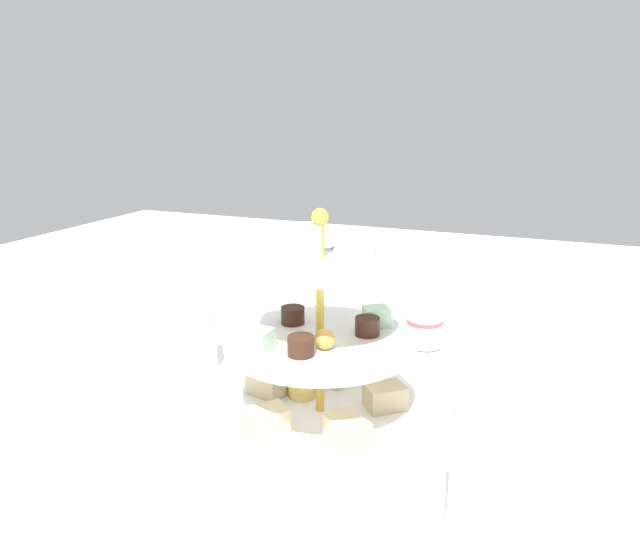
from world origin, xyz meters
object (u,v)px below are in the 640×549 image
at_px(tiered_serving_stand, 320,358).
at_px(water_glass_tall_right, 490,476).
at_px(water_glass_short_left, 337,317).
at_px(water_glass_mid_back, 196,340).
at_px(teacup_with_saucer, 424,334).
at_px(butter_knife_left, 66,538).
at_px(butter_knife_right, 556,401).

height_order(tiered_serving_stand, water_glass_tall_right, tiered_serving_stand).
bearing_deg(water_glass_tall_right, water_glass_short_left, -54.63).
distance_m(tiered_serving_stand, water_glass_mid_back, 0.24).
relative_size(water_glass_short_left, teacup_with_saucer, 0.82).
bearing_deg(butter_knife_left, water_glass_short_left, 117.89).
bearing_deg(water_glass_tall_right, teacup_with_saucer, -71.15).
distance_m(teacup_with_saucer, water_glass_mid_back, 0.36).
distance_m(water_glass_short_left, water_glass_mid_back, 0.24).
height_order(tiered_serving_stand, water_glass_short_left, tiered_serving_stand).
height_order(teacup_with_saucer, water_glass_mid_back, water_glass_mid_back).
distance_m(teacup_with_saucer, butter_knife_left, 0.59).
height_order(water_glass_tall_right, water_glass_mid_back, water_glass_tall_right).
relative_size(teacup_with_saucer, water_glass_mid_back, 1.05).
xyz_separation_m(tiered_serving_stand, water_glass_mid_back, (0.22, -0.07, -0.04)).
distance_m(tiered_serving_stand, water_glass_tall_right, 0.26).
bearing_deg(water_glass_tall_right, water_glass_mid_back, -26.44).
relative_size(butter_knife_left, water_glass_mid_back, 1.99).
xyz_separation_m(butter_knife_left, butter_knife_right, (-0.40, -0.43, 0.00)).
relative_size(water_glass_short_left, water_glass_mid_back, 0.87).
height_order(water_glass_tall_right, water_glass_short_left, water_glass_tall_right).
distance_m(water_glass_tall_right, water_glass_mid_back, 0.49).
bearing_deg(butter_knife_left, teacup_with_saucer, 103.92).
relative_size(teacup_with_saucer, butter_knife_left, 0.53).
xyz_separation_m(tiered_serving_stand, butter_knife_right, (-0.27, -0.15, -0.08)).
bearing_deg(tiered_serving_stand, water_glass_short_left, -74.80).
bearing_deg(butter_knife_left, butter_knife_right, 81.28).
bearing_deg(tiered_serving_stand, teacup_with_saucer, -105.81).
xyz_separation_m(water_glass_tall_right, teacup_with_saucer, (0.14, -0.41, -0.04)).
distance_m(tiered_serving_stand, butter_knife_left, 0.32).
xyz_separation_m(water_glass_tall_right, water_glass_short_left, (0.28, -0.40, -0.03)).
height_order(water_glass_short_left, teacup_with_saucer, water_glass_short_left).
bearing_deg(butter_knife_right, water_glass_tall_right, 145.15).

